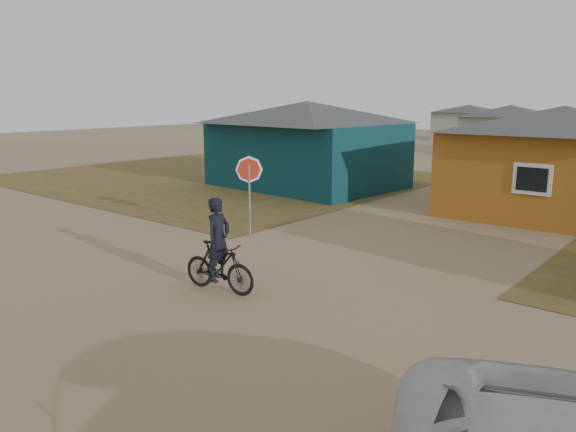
% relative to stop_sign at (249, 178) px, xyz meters
% --- Properties ---
extents(ground, '(120.00, 120.00, 0.00)m').
position_rel_stop_sign_xyz_m(ground, '(3.77, -4.58, -1.82)').
color(ground, '#937855').
extents(grass_nw, '(20.00, 18.00, 0.00)m').
position_rel_stop_sign_xyz_m(grass_nw, '(-10.23, 8.42, -1.82)').
color(grass_nw, brown).
rests_on(grass_nw, ground).
extents(house_teal, '(8.93, 7.08, 4.00)m').
position_rel_stop_sign_xyz_m(house_teal, '(-4.73, 8.92, 0.23)').
color(house_teal, '#0A3138').
rests_on(house_teal, ground).
extents(house_yellow, '(7.72, 6.76, 3.90)m').
position_rel_stop_sign_xyz_m(house_yellow, '(6.27, 9.41, 0.18)').
color(house_yellow, '#A35F19').
rests_on(house_yellow, ground).
extents(house_pale_west, '(7.04, 6.15, 3.60)m').
position_rel_stop_sign_xyz_m(house_pale_west, '(-2.23, 29.42, 0.03)').
color(house_pale_west, '#9DA38C').
rests_on(house_pale_west, ground).
extents(house_pale_north, '(6.28, 5.81, 3.40)m').
position_rel_stop_sign_xyz_m(house_pale_north, '(-10.23, 41.42, -0.07)').
color(house_pale_north, '#9DA38C').
rests_on(house_pale_north, ground).
extents(stop_sign, '(0.77, 0.33, 2.48)m').
position_rel_stop_sign_xyz_m(stop_sign, '(0.00, 0.00, 0.00)').
color(stop_sign, gray).
rests_on(stop_sign, ground).
extents(cyclist, '(1.91, 0.78, 2.10)m').
position_rel_stop_sign_xyz_m(cyclist, '(2.86, -3.99, -1.06)').
color(cyclist, black).
rests_on(cyclist, ground).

